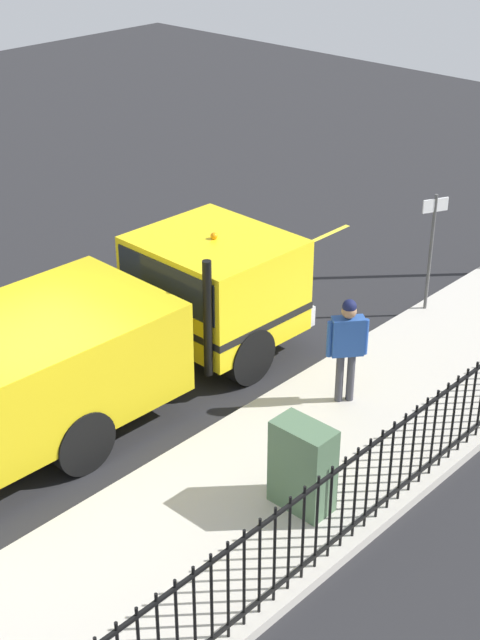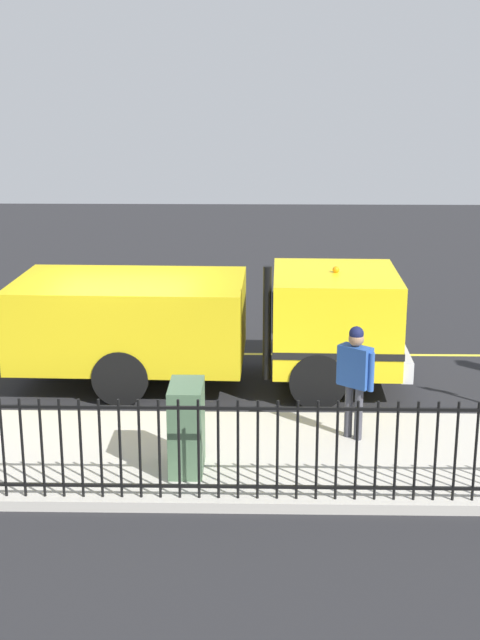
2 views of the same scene
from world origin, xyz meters
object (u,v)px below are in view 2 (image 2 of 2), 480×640
object	(u,v)px
utility_cabinet	(187,427)
traffic_cone	(65,334)
work_truck	(227,318)
worker_standing	(355,370)

from	to	relation	value
utility_cabinet	traffic_cone	world-z (taller)	utility_cabinet
work_truck	traffic_cone	bearing A→B (deg)	-117.49
worker_standing	traffic_cone	xyz separation A→B (m)	(-4.63, -5.35, -0.84)
worker_standing	utility_cabinet	bearing A→B (deg)	64.43
work_truck	utility_cabinet	bearing A→B (deg)	-4.55
traffic_cone	work_truck	bearing A→B (deg)	61.02
work_truck	worker_standing	bearing A→B (deg)	37.21
worker_standing	utility_cabinet	size ratio (longest dim) A/B	1.41
utility_cabinet	work_truck	bearing A→B (deg)	173.97
worker_standing	traffic_cone	world-z (taller)	worker_standing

